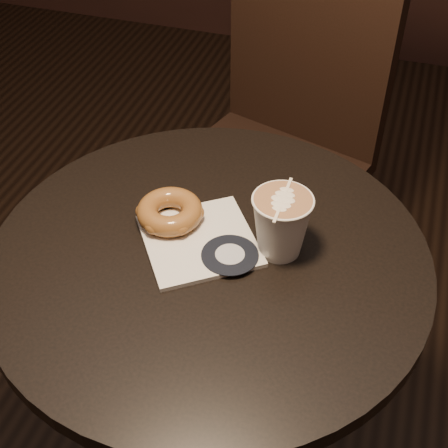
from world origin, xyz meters
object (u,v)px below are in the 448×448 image
(cafe_table, at_px, (211,330))
(doughnut, at_px, (170,211))
(pastry_bag, at_px, (199,241))
(latte_cup, at_px, (281,225))
(chair, at_px, (285,117))

(cafe_table, distance_m, doughnut, 0.24)
(cafe_table, distance_m, pastry_bag, 0.20)
(pastry_bag, distance_m, latte_cup, 0.14)
(latte_cup, bearing_deg, cafe_table, -161.14)
(cafe_table, relative_size, chair, 0.69)
(chair, xyz_separation_m, latte_cup, (0.13, -0.60, 0.20))
(latte_cup, bearing_deg, chair, 101.91)
(pastry_bag, xyz_separation_m, doughnut, (-0.06, 0.03, 0.02))
(chair, bearing_deg, pastry_bag, -72.68)
(chair, xyz_separation_m, doughnut, (-0.06, -0.60, 0.17))
(pastry_bag, height_order, doughnut, doughnut)
(doughnut, bearing_deg, pastry_bag, -25.80)
(cafe_table, relative_size, pastry_bag, 4.40)
(doughnut, height_order, latte_cup, latte_cup)
(pastry_bag, relative_size, latte_cup, 1.63)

